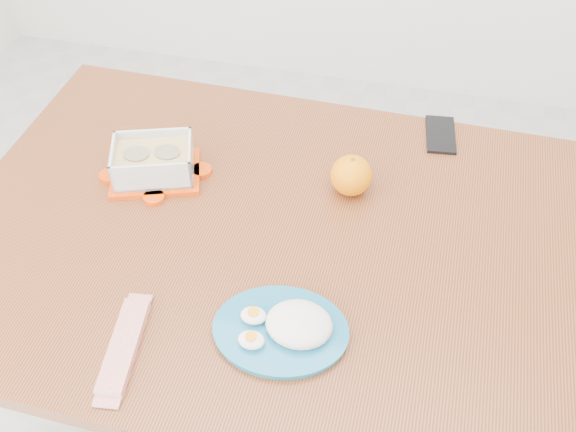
% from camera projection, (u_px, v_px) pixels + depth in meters
% --- Properties ---
extents(dining_table, '(1.38, 0.94, 0.75)m').
position_uv_depth(dining_table, '(288.00, 264.00, 1.33)').
color(dining_table, brown).
rests_on(dining_table, ground).
extents(food_container, '(0.22, 0.20, 0.08)m').
position_uv_depth(food_container, '(154.00, 162.00, 1.37)').
color(food_container, '#EA4107').
rests_on(food_container, dining_table).
extents(orange_fruit, '(0.09, 0.09, 0.09)m').
position_uv_depth(orange_fruit, '(351.00, 175.00, 1.33)').
color(orange_fruit, orange).
rests_on(orange_fruit, dining_table).
extents(rice_plate, '(0.26, 0.26, 0.06)m').
position_uv_depth(rice_plate, '(286.00, 327.00, 1.10)').
color(rice_plate, '#1A6B93').
rests_on(rice_plate, dining_table).
extents(candy_bar, '(0.07, 0.19, 0.02)m').
position_uv_depth(candy_bar, '(124.00, 346.00, 1.09)').
color(candy_bar, red).
rests_on(candy_bar, dining_table).
extents(smartphone, '(0.08, 0.14, 0.01)m').
position_uv_depth(smartphone, '(441.00, 135.00, 1.49)').
color(smartphone, black).
rests_on(smartphone, dining_table).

